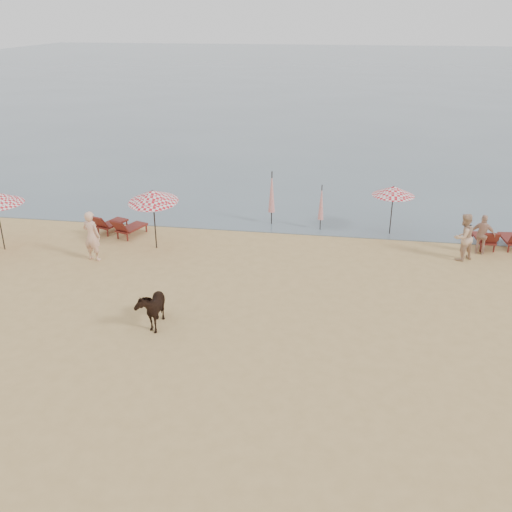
{
  "coord_description": "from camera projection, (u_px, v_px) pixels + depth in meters",
  "views": [
    {
      "loc": [
        2.74,
        -12.08,
        8.59
      ],
      "look_at": [
        0.0,
        5.0,
        1.1
      ],
      "focal_mm": 40.0,
      "sensor_mm": 36.0,
      "label": 1
    }
  ],
  "objects": [
    {
      "name": "ground",
      "position": [
        226.0,
        371.0,
        14.76
      ],
      "size": [
        120.0,
        120.0,
        0.0
      ],
      "primitive_type": "plane",
      "color": "tan",
      "rests_on": "ground"
    },
    {
      "name": "beachgoer_right_b",
      "position": [
        482.0,
        235.0,
        21.54
      ],
      "size": [
        0.97,
        0.59,
        1.55
      ],
      "primitive_type": "imported",
      "rotation": [
        0.0,
        0.0,
        2.89
      ],
      "color": "tan",
      "rests_on": "ground"
    },
    {
      "name": "umbrella_closed_right",
      "position": [
        321.0,
        203.0,
        23.69
      ],
      "size": [
        0.24,
        0.24,
        1.98
      ],
      "rotation": [
        0.0,
        0.0,
        0.24
      ],
      "color": "black",
      "rests_on": "ground"
    },
    {
      "name": "sea",
      "position": [
        333.0,
        71.0,
        87.25
      ],
      "size": [
        160.0,
        140.0,
        0.06
      ],
      "primitive_type": "cube",
      "color": "#51606B",
      "rests_on": "ground"
    },
    {
      "name": "lounger_cluster_left",
      "position": [
        118.0,
        225.0,
        23.51
      ],
      "size": [
        2.13,
        2.09,
        0.6
      ],
      "rotation": [
        0.0,
        0.0,
        -0.35
      ],
      "color": "maroon",
      "rests_on": "ground"
    },
    {
      "name": "umbrella_closed_left",
      "position": [
        272.0,
        192.0,
        24.24
      ],
      "size": [
        0.29,
        0.29,
        2.36
      ],
      "rotation": [
        0.0,
        0.0,
        0.08
      ],
      "color": "black",
      "rests_on": "ground"
    },
    {
      "name": "umbrella_open_left_b",
      "position": [
        153.0,
        196.0,
        21.54
      ],
      "size": [
        1.91,
        1.95,
        2.44
      ],
      "rotation": [
        0.0,
        0.0,
        -0.22
      ],
      "color": "black",
      "rests_on": "ground"
    },
    {
      "name": "umbrella_open_right",
      "position": [
        394.0,
        191.0,
        22.98
      ],
      "size": [
        1.71,
        1.71,
        2.08
      ],
      "rotation": [
        0.0,
        0.0,
        0.04
      ],
      "color": "black",
      "rests_on": "ground"
    },
    {
      "name": "beachgoer_right_a",
      "position": [
        463.0,
        237.0,
        20.99
      ],
      "size": [
        1.1,
        1.06,
        1.79
      ],
      "primitive_type": "imported",
      "rotation": [
        0.0,
        0.0,
        3.77
      ],
      "color": "tan",
      "rests_on": "ground"
    },
    {
      "name": "beachgoer_left",
      "position": [
        92.0,
        236.0,
        20.95
      ],
      "size": [
        0.78,
        0.6,
        1.9
      ],
      "primitive_type": "imported",
      "rotation": [
        0.0,
        0.0,
        2.92
      ],
      "color": "#E2AB8D",
      "rests_on": "ground"
    },
    {
      "name": "cow",
      "position": [
        152.0,
        306.0,
        16.66
      ],
      "size": [
        0.82,
        1.52,
        1.23
      ],
      "primitive_type": "imported",
      "rotation": [
        0.0,
        0.0,
        0.11
      ],
      "color": "black",
      "rests_on": "ground"
    }
  ]
}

